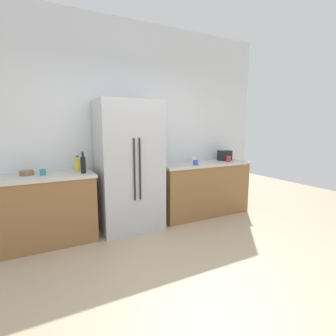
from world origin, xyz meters
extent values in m
plane|color=tan|center=(0.00, 0.00, 0.00)|extent=(9.96, 9.96, 0.00)
cube|color=silver|center=(0.00, 1.98, 1.55)|extent=(4.98, 0.10, 3.10)
cube|color=olive|center=(-1.23, 1.63, 0.43)|extent=(1.22, 0.58, 0.87)
cube|color=beige|center=(-1.23, 1.63, 0.89)|extent=(1.25, 0.61, 0.04)
cube|color=olive|center=(1.26, 1.63, 0.43)|extent=(1.59, 0.58, 0.87)
cube|color=beige|center=(1.26, 1.63, 0.89)|extent=(1.62, 0.61, 0.04)
cube|color=#B7BABF|center=(-0.08, 1.60, 0.94)|extent=(0.90, 0.61, 1.89)
cylinder|color=#262628|center=(-0.12, 1.28, 0.94)|extent=(0.02, 0.02, 0.85)
cylinder|color=#262628|center=(-0.04, 1.28, 0.94)|extent=(0.02, 0.02, 0.85)
cube|color=black|center=(1.79, 1.71, 1.00)|extent=(0.22, 0.16, 0.18)
cylinder|color=yellow|center=(-0.78, 1.77, 0.99)|extent=(0.07, 0.07, 0.16)
cylinder|color=yellow|center=(-0.78, 1.77, 1.09)|extent=(0.04, 0.04, 0.04)
cylinder|color=#333338|center=(-0.78, 1.77, 1.12)|extent=(0.04, 0.04, 0.02)
cylinder|color=black|center=(-0.74, 1.54, 1.02)|extent=(0.06, 0.06, 0.22)
cylinder|color=black|center=(-0.74, 1.54, 1.15)|extent=(0.03, 0.03, 0.05)
cylinder|color=#333338|center=(-0.74, 1.54, 1.19)|extent=(0.03, 0.03, 0.02)
cylinder|color=red|center=(1.71, 1.51, 0.96)|extent=(0.08, 0.08, 0.10)
cylinder|color=teal|center=(-1.22, 1.64, 0.95)|extent=(0.08, 0.08, 0.08)
cylinder|color=white|center=(1.16, 1.78, 0.95)|extent=(0.10, 0.10, 0.09)
cylinder|color=blue|center=(0.99, 1.47, 0.95)|extent=(0.09, 0.09, 0.08)
cylinder|color=brown|center=(-1.41, 1.75, 0.94)|extent=(0.17, 0.17, 0.06)
camera|label=1|loc=(-1.34, -1.97, 1.52)|focal=27.67mm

